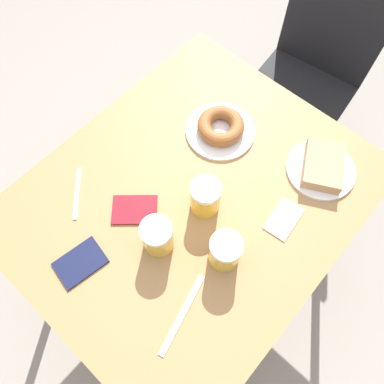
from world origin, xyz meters
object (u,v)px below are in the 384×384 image
beer_mug_left (158,236)px  fork (77,193)px  beer_mug_center (204,198)px  chair (313,66)px  passport_far_edge (80,263)px  napkin_folded (284,219)px  plate_with_cake (322,167)px  passport_near_edge (135,210)px  plate_with_donut (221,128)px  knife (182,314)px  beer_mug_right (225,251)px

beer_mug_left → fork: size_ratio=0.90×
beer_mug_center → chair: bearing=98.8°
passport_far_edge → fork: bearing=142.0°
beer_mug_center → napkin_folded: bearing=32.2°
plate_with_cake → napkin_folded: (0.01, -0.20, -0.02)m
chair → beer_mug_center: chair is taller
plate_with_cake → passport_near_edge: plate_with_cake is taller
plate_with_donut → knife: plate_with_donut is taller
beer_mug_center → napkin_folded: (0.19, 0.12, -0.05)m
napkin_folded → passport_far_edge: size_ratio=0.87×
knife → plate_with_donut: bearing=120.4°
chair → plate_with_cake: size_ratio=4.17×
beer_mug_center → napkin_folded: beer_mug_center is taller
beer_mug_center → fork: bearing=-144.4°
plate_with_cake → passport_far_edge: plate_with_cake is taller
plate_with_donut → beer_mug_right: (0.27, -0.30, 0.03)m
fork → passport_far_edge: passport_far_edge is taller
chair → beer_mug_right: chair is taller
chair → knife: chair is taller
knife → beer_mug_center: bearing=121.0°
plate_with_cake → beer_mug_center: 0.37m
beer_mug_right → passport_near_edge: bearing=-167.0°
plate_with_cake → knife: (-0.03, -0.57, -0.02)m
passport_far_edge → plate_with_donut: bearing=89.5°
beer_mug_left → beer_mug_center: (0.02, 0.16, 0.00)m
plate_with_cake → beer_mug_left: (-0.20, -0.48, 0.04)m
passport_near_edge → fork: bearing=-155.2°
beer_mug_center → plate_with_donut: bearing=119.8°
beer_mug_right → chair: bearing=106.1°
chair → fork: size_ratio=6.84×
fork → passport_near_edge: passport_near_edge is taller
plate_with_donut → napkin_folded: 0.34m
beer_mug_left → fork: 0.29m
plate_with_donut → passport_far_edge: (-0.01, -0.57, -0.02)m
beer_mug_right → passport_far_edge: 0.38m
beer_mug_center → knife: size_ratio=0.52×
plate_with_cake → passport_far_edge: (-0.31, -0.66, -0.02)m
beer_mug_left → knife: size_ratio=0.52×
chair → knife: 1.15m
plate_with_donut → fork: 0.47m
passport_near_edge → passport_far_edge: same height
beer_mug_left → plate_with_donut: bearing=106.0°
chair → passport_near_edge: bearing=-97.0°
plate_with_cake → plate_with_donut: size_ratio=0.95×
plate_with_cake → beer_mug_center: (-0.18, -0.32, 0.04)m
passport_far_edge → beer_mug_right: bearing=44.3°
knife → napkin_folded: bearing=84.3°
chair → passport_near_edge: chair is taller
plate_with_cake → plate_with_donut: (-0.31, -0.09, 0.00)m
chair → plate_with_cake: 0.65m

